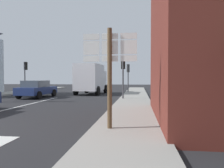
# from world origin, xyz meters

# --- Properties ---
(ground_plane) EXTENTS (80.00, 80.00, 0.00)m
(ground_plane) POSITION_xyz_m (0.00, 10.00, 0.00)
(ground_plane) COLOR #232326
(sidewalk_right) EXTENTS (2.30, 44.00, 0.14)m
(sidewalk_right) POSITION_xyz_m (6.63, 8.00, 0.07)
(sidewalk_right) COLOR gray
(sidewalk_right) RESTS_ON ground
(lane_centre_stripe) EXTENTS (0.16, 12.00, 0.01)m
(lane_centre_stripe) POSITION_xyz_m (0.00, 6.00, 0.01)
(lane_centre_stripe) COLOR silver
(lane_centre_stripe) RESTS_ON ground
(sedan_far) EXTENTS (2.13, 4.28, 1.47)m
(sedan_far) POSITION_xyz_m (-1.67, 11.86, 0.76)
(sedan_far) COLOR navy
(sedan_far) RESTS_ON ground
(delivery_truck) EXTENTS (2.78, 5.14, 3.05)m
(delivery_truck) POSITION_xyz_m (2.08, 16.18, 1.65)
(delivery_truck) COLOR silver
(delivery_truck) RESTS_ON ground
(route_sign_post) EXTENTS (1.66, 0.14, 3.20)m
(route_sign_post) POSITION_xyz_m (6.08, 0.94, 2.00)
(route_sign_post) COLOR brown
(route_sign_post) RESTS_ON ground
(traffic_light_far_left) EXTENTS (0.30, 0.49, 3.50)m
(traffic_light_far_left) POSITION_xyz_m (-5.79, 17.48, 2.59)
(traffic_light_far_left) COLOR #47474C
(traffic_light_far_left) RESTS_ON ground
(traffic_light_far_right) EXTENTS (0.30, 0.49, 3.23)m
(traffic_light_far_right) POSITION_xyz_m (5.79, 18.71, 2.39)
(traffic_light_far_right) COLOR #47474C
(traffic_light_far_right) RESTS_ON ground
(traffic_light_near_right) EXTENTS (0.30, 0.49, 3.27)m
(traffic_light_near_right) POSITION_xyz_m (5.79, 10.78, 2.42)
(traffic_light_near_right) COLOR #47474C
(traffic_light_near_right) RESTS_ON ground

